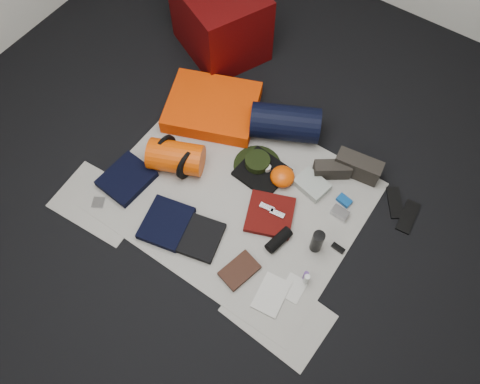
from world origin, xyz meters
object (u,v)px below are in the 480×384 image
Objects in this scene: stuff_sack at (176,157)px; water_bottle at (317,241)px; red_cabinet at (221,20)px; compact_camera at (340,213)px; sleeping_pad at (212,107)px; navy_duffel at (285,123)px; paperback_book at (239,270)px.

stuff_sack is 1.95× the size of water_bottle.
red_cabinet is 1.70m from compact_camera.
water_bottle is at bearing -23.15° from sleeping_pad.
paperback_book is (0.32, -1.02, -0.11)m from navy_duffel.
paperback_book is at bearing -26.21° from stuff_sack.
red_cabinet is 1.89m from paperback_book.
stuff_sack is at bearing -163.32° from compact_camera.
stuff_sack is at bearing -179.25° from water_bottle.
navy_duffel is at bearing 14.27° from sleeping_pad.
water_bottle is (1.07, 0.01, -0.01)m from stuff_sack.
paperback_book is at bearing -113.48° from compact_camera.
navy_duffel is at bearing 121.32° from paperback_book.
stuff_sack reaches higher than water_bottle.
sleeping_pad is 3.40× the size of water_bottle.
water_bottle is at bearing -72.26° from navy_duffel.
water_bottle is at bearing 66.80° from paperback_book.
compact_camera is at bearing -9.99° from sleeping_pad.
red_cabinet is at bearing 110.37° from stuff_sack.
red_cabinet reaches higher than navy_duffel.
stuff_sack is 0.78m from navy_duffel.
stuff_sack is 1.13m from compact_camera.
stuff_sack is 0.77× the size of navy_duffel.
red_cabinet is 1.01× the size of sleeping_pad.
water_bottle is 1.69× the size of compact_camera.
red_cabinet reaches higher than sleeping_pad.
stuff_sack is at bearing 167.70° from paperback_book.
red_cabinet is at bearing 144.18° from water_bottle.
navy_duffel is at bearing 134.77° from water_bottle.
water_bottle is 0.50m from paperback_book.
stuff_sack reaches higher than compact_camera.
red_cabinet is 2.81× the size of paperback_book.
stuff_sack reaches higher than paperback_book.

